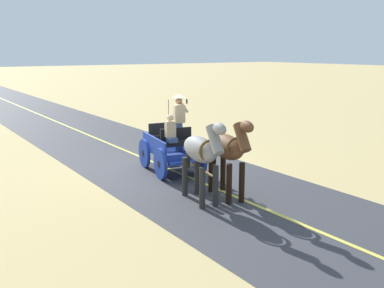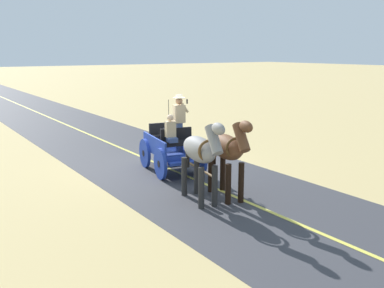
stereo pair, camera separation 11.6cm
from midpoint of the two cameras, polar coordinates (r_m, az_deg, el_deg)
ground_plane at (r=14.80m, az=-3.46°, el=-2.94°), size 200.00×200.00×0.00m
road_surface at (r=14.80m, az=-3.46°, el=-2.93°), size 5.36×160.00×0.01m
road_centre_stripe at (r=14.80m, az=-3.46°, el=-2.91°), size 0.12×160.00×0.00m
horse_drawn_carriage at (r=14.02m, az=-2.34°, el=-0.35°), size 1.82×4.51×2.50m
horse_near_side at (r=11.38m, az=4.96°, el=-0.69°), size 0.88×2.15×2.21m
horse_off_side at (r=11.04m, az=1.46°, el=-1.04°), size 0.83×2.15×2.21m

